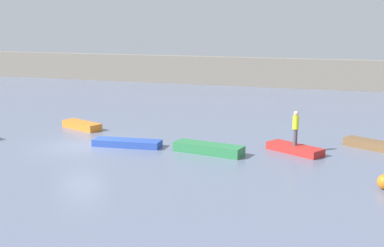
{
  "coord_description": "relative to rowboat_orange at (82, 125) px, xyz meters",
  "views": [
    {
      "loc": [
        14.63,
        -23.93,
        6.81
      ],
      "look_at": [
        5.12,
        3.89,
        0.87
      ],
      "focal_mm": 48.37,
      "sensor_mm": 36.0,
      "label": 1
    }
  ],
  "objects": [
    {
      "name": "rowboat_orange",
      "position": [
        0.0,
        0.0,
        0.0
      ],
      "size": [
        3.07,
        2.01,
        0.44
      ],
      "primitive_type": "cube",
      "rotation": [
        0.0,
        0.0,
        -0.4
      ],
      "color": "orange",
      "rests_on": "ground_plane"
    },
    {
      "name": "ground_plane",
      "position": [
        2.35,
        -4.14,
        -0.22
      ],
      "size": [
        120.0,
        120.0,
        0.0
      ],
      "primitive_type": "plane",
      "color": "slate"
    },
    {
      "name": "person_hiviz_shirt",
      "position": [
        13.61,
        -1.68,
        1.19
      ],
      "size": [
        0.32,
        0.32,
        1.81
      ],
      "color": "#4C4C56",
      "rests_on": "rowboat_red"
    },
    {
      "name": "rowboat_green",
      "position": [
        9.4,
        -3.27,
        0.03
      ],
      "size": [
        3.82,
        1.62,
        0.5
      ],
      "primitive_type": "cube",
      "rotation": [
        0.0,
        0.0,
        -0.17
      ],
      "color": "#2D7F47",
      "rests_on": "ground_plane"
    },
    {
      "name": "rowboat_blue",
      "position": [
        4.76,
        -3.28,
        -0.04
      ],
      "size": [
        3.82,
        1.4,
        0.37
      ],
      "primitive_type": "cube",
      "rotation": [
        0.0,
        0.0,
        0.1
      ],
      "color": "#2B4CAD",
      "rests_on": "ground_plane"
    },
    {
      "name": "rowboat_brown",
      "position": [
        17.58,
        0.39,
        -0.0
      ],
      "size": [
        3.4,
        2.38,
        0.44
      ],
      "primitive_type": "cube",
      "rotation": [
        0.0,
        0.0,
        -0.49
      ],
      "color": "brown",
      "rests_on": "ground_plane"
    },
    {
      "name": "rowboat_red",
      "position": [
        13.61,
        -1.68,
        -0.02
      ],
      "size": [
        3.16,
        2.39,
        0.39
      ],
      "primitive_type": "cube",
      "rotation": [
        0.0,
        0.0,
        -0.51
      ],
      "color": "red",
      "rests_on": "ground_plane"
    },
    {
      "name": "embankment_wall",
      "position": [
        2.35,
        24.45,
        1.26
      ],
      "size": [
        80.0,
        1.2,
        2.96
      ],
      "primitive_type": "cube",
      "color": "gray",
      "rests_on": "ground_plane"
    }
  ]
}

